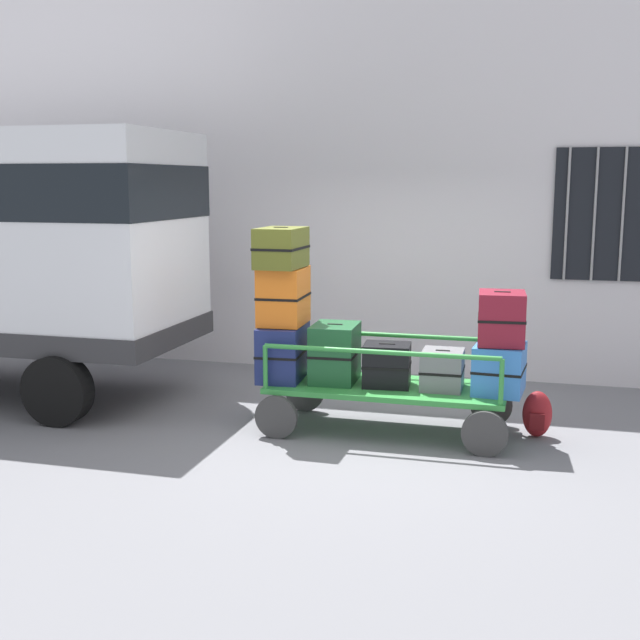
{
  "coord_description": "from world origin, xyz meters",
  "views": [
    {
      "loc": [
        1.74,
        -7.3,
        2.38
      ],
      "look_at": [
        -0.27,
        0.06,
        1.06
      ],
      "focal_mm": 45.3,
      "sensor_mm": 36.0,
      "label": 1
    }
  ],
  "objects_px": {
    "suitcase_right_middle": "(501,318)",
    "luggage_cart": "(387,394)",
    "suitcase_left_middle": "(284,296)",
    "suitcase_midright_bottom": "(442,370)",
    "suitcase_left_bottom": "(283,352)",
    "suitcase_center_bottom": "(387,365)",
    "backpack": "(537,414)",
    "suitcase_left_top": "(281,248)",
    "suitcase_midleft_bottom": "(335,353)",
    "suitcase_right_bottom": "(499,369)"
  },
  "relations": [
    {
      "from": "suitcase_right_middle",
      "to": "luggage_cart",
      "type": "bearing_deg",
      "value": -178.77
    },
    {
      "from": "suitcase_left_middle",
      "to": "suitcase_center_bottom",
      "type": "bearing_deg",
      "value": -2.96
    },
    {
      "from": "suitcase_left_bottom",
      "to": "suitcase_left_middle",
      "type": "relative_size",
      "value": 1.19
    },
    {
      "from": "luggage_cart",
      "to": "suitcase_right_bottom",
      "type": "relative_size",
      "value": 4.0
    },
    {
      "from": "backpack",
      "to": "suitcase_right_middle",
      "type": "bearing_deg",
      "value": -151.74
    },
    {
      "from": "suitcase_left_top",
      "to": "backpack",
      "type": "relative_size",
      "value": 1.35
    },
    {
      "from": "suitcase_left_bottom",
      "to": "suitcase_midleft_bottom",
      "type": "height_order",
      "value": "suitcase_midleft_bottom"
    },
    {
      "from": "suitcase_left_bottom",
      "to": "backpack",
      "type": "xyz_separation_m",
      "value": [
        2.43,
        0.21,
        -0.51
      ]
    },
    {
      "from": "suitcase_left_bottom",
      "to": "suitcase_left_middle",
      "type": "height_order",
      "value": "suitcase_left_middle"
    },
    {
      "from": "suitcase_midleft_bottom",
      "to": "suitcase_right_middle",
      "type": "relative_size",
      "value": 1.11
    },
    {
      "from": "suitcase_left_top",
      "to": "suitcase_midleft_bottom",
      "type": "xyz_separation_m",
      "value": [
        0.52,
        0.06,
        -1.01
      ]
    },
    {
      "from": "luggage_cart",
      "to": "suitcase_left_top",
      "type": "relative_size",
      "value": 3.9
    },
    {
      "from": "suitcase_center_bottom",
      "to": "suitcase_right_bottom",
      "type": "xyz_separation_m",
      "value": [
        1.04,
        0.03,
        0.02
      ]
    },
    {
      "from": "suitcase_midleft_bottom",
      "to": "suitcase_center_bottom",
      "type": "distance_m",
      "value": 0.53
    },
    {
      "from": "suitcase_left_middle",
      "to": "suitcase_center_bottom",
      "type": "height_order",
      "value": "suitcase_left_middle"
    },
    {
      "from": "suitcase_left_bottom",
      "to": "suitcase_right_middle",
      "type": "relative_size",
      "value": 1.38
    },
    {
      "from": "suitcase_right_bottom",
      "to": "backpack",
      "type": "height_order",
      "value": "suitcase_right_bottom"
    },
    {
      "from": "luggage_cart",
      "to": "suitcase_right_bottom",
      "type": "xyz_separation_m",
      "value": [
        1.04,
        0.01,
        0.31
      ]
    },
    {
      "from": "suitcase_right_bottom",
      "to": "backpack",
      "type": "bearing_deg",
      "value": 29.19
    },
    {
      "from": "luggage_cart",
      "to": "suitcase_left_bottom",
      "type": "xyz_separation_m",
      "value": [
        -1.04,
        0.01,
        0.36
      ]
    },
    {
      "from": "suitcase_midleft_bottom",
      "to": "suitcase_right_bottom",
      "type": "distance_m",
      "value": 1.56
    },
    {
      "from": "suitcase_center_bottom",
      "to": "suitcase_midleft_bottom",
      "type": "bearing_deg",
      "value": 174.75
    },
    {
      "from": "luggage_cart",
      "to": "suitcase_midleft_bottom",
      "type": "bearing_deg",
      "value": 176.93
    },
    {
      "from": "suitcase_left_bottom",
      "to": "suitcase_right_middle",
      "type": "bearing_deg",
      "value": 0.46
    },
    {
      "from": "suitcase_right_bottom",
      "to": "backpack",
      "type": "relative_size",
      "value": 1.32
    },
    {
      "from": "suitcase_center_bottom",
      "to": "suitcase_midright_bottom",
      "type": "bearing_deg",
      "value": 3.75
    },
    {
      "from": "suitcase_left_bottom",
      "to": "suitcase_center_bottom",
      "type": "relative_size",
      "value": 1.49
    },
    {
      "from": "suitcase_left_top",
      "to": "suitcase_right_bottom",
      "type": "distance_m",
      "value": 2.33
    },
    {
      "from": "suitcase_right_bottom",
      "to": "suitcase_left_middle",
      "type": "bearing_deg",
      "value": 179.48
    },
    {
      "from": "suitcase_left_top",
      "to": "backpack",
      "type": "bearing_deg",
      "value": 5.7
    },
    {
      "from": "suitcase_left_middle",
      "to": "backpack",
      "type": "distance_m",
      "value": 2.66
    },
    {
      "from": "suitcase_midright_bottom",
      "to": "backpack",
      "type": "relative_size",
      "value": 1.03
    },
    {
      "from": "suitcase_midright_bottom",
      "to": "backpack",
      "type": "height_order",
      "value": "suitcase_midright_bottom"
    },
    {
      "from": "suitcase_left_bottom",
      "to": "suitcase_midleft_bottom",
      "type": "xyz_separation_m",
      "value": [
        0.52,
        0.02,
        0.01
      ]
    },
    {
      "from": "luggage_cart",
      "to": "suitcase_center_bottom",
      "type": "distance_m",
      "value": 0.29
    },
    {
      "from": "suitcase_center_bottom",
      "to": "luggage_cart",
      "type": "bearing_deg",
      "value": 90.0
    },
    {
      "from": "suitcase_midleft_bottom",
      "to": "suitcase_left_middle",
      "type": "bearing_deg",
      "value": 179.34
    },
    {
      "from": "suitcase_right_middle",
      "to": "backpack",
      "type": "relative_size",
      "value": 1.17
    },
    {
      "from": "suitcase_left_middle",
      "to": "suitcase_midleft_bottom",
      "type": "relative_size",
      "value": 1.04
    },
    {
      "from": "suitcase_left_middle",
      "to": "suitcase_right_middle",
      "type": "height_order",
      "value": "suitcase_left_middle"
    },
    {
      "from": "luggage_cart",
      "to": "suitcase_right_bottom",
      "type": "bearing_deg",
      "value": 0.82
    },
    {
      "from": "suitcase_left_middle",
      "to": "suitcase_right_middle",
      "type": "bearing_deg",
      "value": -0.32
    },
    {
      "from": "suitcase_center_bottom",
      "to": "suitcase_right_middle",
      "type": "bearing_deg",
      "value": 2.33
    },
    {
      "from": "luggage_cart",
      "to": "backpack",
      "type": "distance_m",
      "value": 1.42
    },
    {
      "from": "suitcase_left_top",
      "to": "backpack",
      "type": "xyz_separation_m",
      "value": [
        2.43,
        0.24,
        -1.53
      ]
    },
    {
      "from": "suitcase_right_bottom",
      "to": "suitcase_midright_bottom",
      "type": "bearing_deg",
      "value": -179.93
    },
    {
      "from": "luggage_cart",
      "to": "suitcase_midright_bottom",
      "type": "bearing_deg",
      "value": 1.57
    },
    {
      "from": "suitcase_left_bottom",
      "to": "suitcase_left_top",
      "type": "distance_m",
      "value": 1.02
    },
    {
      "from": "suitcase_left_middle",
      "to": "suitcase_left_top",
      "type": "xyz_separation_m",
      "value": [
        0.0,
        -0.06,
        0.47
      ]
    },
    {
      "from": "suitcase_midright_bottom",
      "to": "suitcase_left_middle",
      "type": "bearing_deg",
      "value": 179.28
    }
  ]
}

